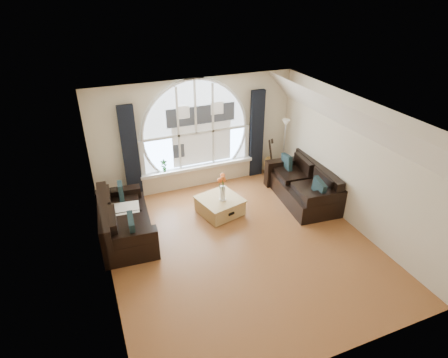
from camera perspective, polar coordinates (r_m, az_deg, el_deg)
ground at (r=7.58m, az=2.59°, el=-10.05°), size 5.00×5.50×0.01m
ceiling at (r=6.25m, az=3.14°, el=9.63°), size 5.00×5.50×0.01m
wall_back at (r=9.13m, az=-4.39°, el=6.84°), size 5.00×0.01×2.70m
wall_front at (r=4.96m, az=16.67°, el=-15.96°), size 5.00×0.01×2.70m
wall_left at (r=6.33m, az=-18.32°, el=-5.34°), size 0.01×5.50×2.70m
wall_right at (r=8.08m, az=19.20°, el=2.22°), size 0.01×5.50×2.70m
attic_slope at (r=7.52m, az=18.64°, el=8.68°), size 0.92×5.50×0.72m
arched_window at (r=9.01m, az=-4.39°, el=8.40°), size 2.60×0.06×2.15m
window_sill at (r=9.39m, az=-4.01°, el=1.87°), size 2.90×0.22×0.08m
window_frame at (r=8.98m, az=-4.33°, el=8.34°), size 2.76×0.08×2.15m
neighbor_house at (r=9.08m, az=-3.43°, el=7.76°), size 1.70×0.02×1.50m
curtain_left at (r=8.79m, az=-14.06°, el=3.72°), size 0.35×0.12×2.30m
curtain_right at (r=9.67m, az=4.99°, el=6.81°), size 0.35×0.12×2.30m
sofa_left at (r=7.84m, az=-14.87°, el=-6.02°), size 1.09×1.98×0.85m
sofa_right at (r=8.97m, az=11.88°, el=-0.89°), size 1.16×2.04×0.87m
coffee_chest at (r=8.37m, az=-0.64°, el=-4.00°), size 1.06×1.06×0.43m
throw_blanket at (r=7.89m, az=-14.77°, el=-4.86°), size 0.61×0.61×0.10m
vase_flowers at (r=8.03m, az=-0.21°, el=-0.84°), size 0.24×0.24×0.70m
floor_lamp at (r=9.74m, az=9.10°, el=4.49°), size 0.24×0.24×1.60m
guitar at (r=9.96m, az=6.89°, el=3.50°), size 0.43×0.36×1.06m
potted_plant at (r=9.11m, az=-9.16°, el=2.03°), size 0.17×0.13×0.31m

